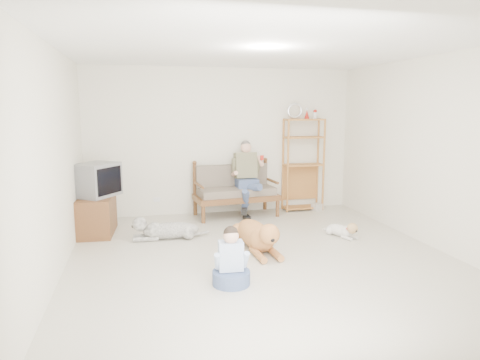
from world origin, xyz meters
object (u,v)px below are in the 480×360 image
object	(u,v)px
loveseat	(235,189)
tv_stand	(97,215)
etagere	(303,164)
golden_retriever	(257,235)

from	to	relation	value
loveseat	tv_stand	distance (m)	2.49
loveseat	etagere	size ratio (longest dim) A/B	0.76
etagere	golden_retriever	bearing A→B (deg)	-125.89
etagere	golden_retriever	distance (m)	2.65
tv_stand	etagere	bearing A→B (deg)	15.57
tv_stand	golden_retriever	distance (m)	2.62
tv_stand	golden_retriever	world-z (taller)	tv_stand
etagere	golden_retriever	xyz separation A→B (m)	(-1.50, -2.07, -0.71)
loveseat	etagere	world-z (taller)	etagere
loveseat	golden_retriever	xyz separation A→B (m)	(-0.13, -1.96, -0.29)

